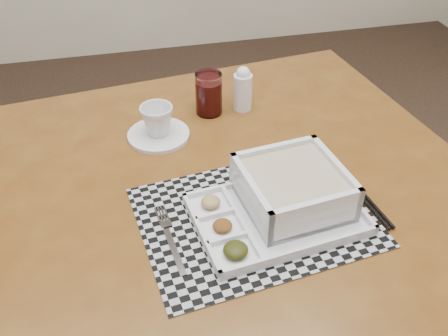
{
  "coord_description": "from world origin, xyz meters",
  "views": [
    {
      "loc": [
        0.08,
        -0.69,
        1.46
      ],
      "look_at": [
        0.26,
        0.09,
        0.83
      ],
      "focal_mm": 40.0,
      "sensor_mm": 36.0,
      "label": 1
    }
  ],
  "objects_px": {
    "serving_tray": "(287,196)",
    "creamer_bottle": "(243,89)",
    "cup": "(157,120)",
    "juice_glass": "(209,95)",
    "dining_table": "(240,210)"
  },
  "relations": [
    {
      "from": "cup",
      "to": "juice_glass",
      "type": "distance_m",
      "value": 0.16
    },
    {
      "from": "serving_tray",
      "to": "creamer_bottle",
      "type": "relative_size",
      "value": 2.87
    },
    {
      "from": "dining_table",
      "to": "cup",
      "type": "relative_size",
      "value": 14.5
    },
    {
      "from": "juice_glass",
      "to": "creamer_bottle",
      "type": "bearing_deg",
      "value": -0.92
    },
    {
      "from": "juice_glass",
      "to": "creamer_bottle",
      "type": "distance_m",
      "value": 0.09
    },
    {
      "from": "cup",
      "to": "serving_tray",
      "type": "bearing_deg",
      "value": -77.81
    },
    {
      "from": "juice_glass",
      "to": "creamer_bottle",
      "type": "xyz_separation_m",
      "value": [
        0.09,
        -0.0,
        0.01
      ]
    },
    {
      "from": "dining_table",
      "to": "juice_glass",
      "type": "bearing_deg",
      "value": 91.34
    },
    {
      "from": "serving_tray",
      "to": "creamer_bottle",
      "type": "xyz_separation_m",
      "value": [
        0.01,
        0.4,
        0.02
      ]
    },
    {
      "from": "juice_glass",
      "to": "dining_table",
      "type": "bearing_deg",
      "value": -88.66
    },
    {
      "from": "serving_tray",
      "to": "cup",
      "type": "xyz_separation_m",
      "value": [
        -0.22,
        0.32,
        0.01
      ]
    },
    {
      "from": "creamer_bottle",
      "to": "serving_tray",
      "type": "bearing_deg",
      "value": -92.14
    },
    {
      "from": "serving_tray",
      "to": "dining_table",
      "type": "bearing_deg",
      "value": 122.72
    },
    {
      "from": "juice_glass",
      "to": "serving_tray",
      "type": "bearing_deg",
      "value": -79.5
    },
    {
      "from": "serving_tray",
      "to": "juice_glass",
      "type": "height_order",
      "value": "juice_glass"
    }
  ]
}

